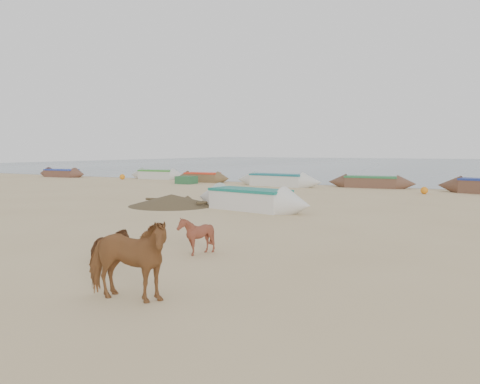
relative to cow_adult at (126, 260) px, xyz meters
The scene contains 9 objects.
ground 6.79m from the cow_adult, 117.28° to the left, with size 140.00×140.00×0.00m, color tan.
sea 88.06m from the cow_adult, 92.01° to the left, with size 160.00×160.00×0.00m, color slate.
cow_adult is the anchor object (origin of this frame).
calf_front 3.76m from the cow_adult, 104.59° to the left, with size 0.80×0.90×0.99m, color brown.
calf_right 3.24m from the cow_adult, 138.51° to the left, with size 0.73×0.63×0.74m, color #53301B.
near_canoe 12.79m from the cow_adult, 107.23° to the left, with size 6.20×1.44×0.94m, color silver, non-canonical shape.
debris_pile 14.23m from the cow_adult, 123.29° to the left, with size 4.09×4.09×0.54m, color brown.
waterline_canoes 26.54m from the cow_adult, 97.15° to the left, with size 62.93×4.40×0.92m.
beach_clutter 25.74m from the cow_adult, 86.67° to the left, with size 44.70×5.17×0.64m.
Camera 1 is at (8.61, -12.13, 2.65)m, focal length 35.00 mm.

